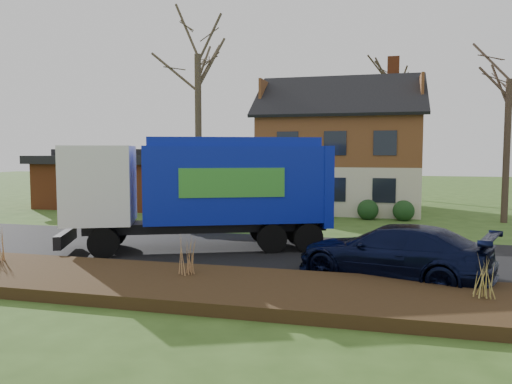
# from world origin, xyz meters

# --- Properties ---
(ground) EXTENTS (120.00, 120.00, 0.00)m
(ground) POSITION_xyz_m (0.00, 0.00, 0.00)
(ground) COLOR #314E1A
(ground) RESTS_ON ground
(road) EXTENTS (80.00, 7.00, 0.02)m
(road) POSITION_xyz_m (0.00, 0.00, 0.01)
(road) COLOR black
(road) RESTS_ON ground
(mulch_verge) EXTENTS (80.00, 3.50, 0.30)m
(mulch_verge) POSITION_xyz_m (0.00, -5.30, 0.15)
(mulch_verge) COLOR #2F200F
(mulch_verge) RESTS_ON ground
(main_house) EXTENTS (12.95, 8.95, 9.26)m
(main_house) POSITION_xyz_m (1.49, 13.91, 4.03)
(main_house) COLOR beige
(main_house) RESTS_ON ground
(ranch_house) EXTENTS (9.80, 8.20, 3.70)m
(ranch_house) POSITION_xyz_m (-12.00, 13.00, 1.81)
(ranch_house) COLOR #974421
(ranch_house) RESTS_ON ground
(garbage_truck) EXTENTS (9.68, 5.96, 4.04)m
(garbage_truck) POSITION_xyz_m (-1.66, 0.03, 2.33)
(garbage_truck) COLOR black
(garbage_truck) RESTS_ON ground
(silver_sedan) EXTENTS (4.36, 2.95, 1.36)m
(silver_sedan) POSITION_xyz_m (-2.32, 4.75, 0.68)
(silver_sedan) COLOR #929599
(silver_sedan) RESTS_ON ground
(navy_wagon) EXTENTS (5.73, 3.73, 1.54)m
(navy_wagon) POSITION_xyz_m (4.84, -2.79, 0.77)
(navy_wagon) COLOR black
(navy_wagon) RESTS_ON ground
(tree_front_west) EXTENTS (4.13, 4.13, 12.29)m
(tree_front_west) POSITION_xyz_m (-5.37, 9.06, 10.12)
(tree_front_west) COLOR #433928
(tree_front_west) RESTS_ON ground
(tree_front_east) EXTENTS (3.65, 3.65, 10.13)m
(tree_front_east) POSITION_xyz_m (10.45, 10.17, 8.24)
(tree_front_east) COLOR #423228
(tree_front_east) RESTS_ON ground
(tree_back) EXTENTS (3.75, 3.75, 11.86)m
(tree_back) POSITION_xyz_m (5.31, 22.61, 9.89)
(tree_back) COLOR #3A2F23
(tree_back) RESTS_ON ground
(grass_clump_mid) EXTENTS (0.35, 0.29, 0.99)m
(grass_clump_mid) POSITION_xyz_m (-0.37, -4.72, 0.79)
(grass_clump_mid) COLOR #9F7246
(grass_clump_mid) RESTS_ON mulch_verge
(grass_clump_east) EXTENTS (0.36, 0.30, 0.91)m
(grass_clump_east) POSITION_xyz_m (6.73, -5.17, 0.75)
(grass_clump_east) COLOR #AB9A4B
(grass_clump_east) RESTS_ON mulch_verge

